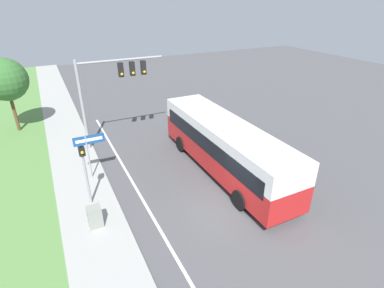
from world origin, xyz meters
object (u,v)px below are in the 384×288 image
Objects in this scene: signal_gantry at (111,83)px; pedestrian_signal at (85,167)px; street_sign at (89,147)px; bus at (224,143)px; utility_cabinet at (95,217)px.

pedestrian_signal is at bearing -115.19° from signal_gantry.
pedestrian_signal reaches higher than street_sign.
signal_gantry is at bearing 126.34° from bus.
utility_cabinet is at bearing -98.75° from street_sign.
utility_cabinet is (-0.65, -4.25, -1.40)m from street_sign.
bus is 1.84× the size of signal_gantry.
signal_gantry is (-4.73, 6.44, 2.60)m from bus.
signal_gantry reaches higher than street_sign.
pedestrian_signal is 3.12× the size of utility_cabinet.
bus is at bearing -1.42° from pedestrian_signal.
street_sign reaches higher than utility_cabinet.
pedestrian_signal is 2.46m from street_sign.
signal_gantry is 9.43m from utility_cabinet.
bus reaches higher than street_sign.
street_sign is at bearing 160.02° from bus.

